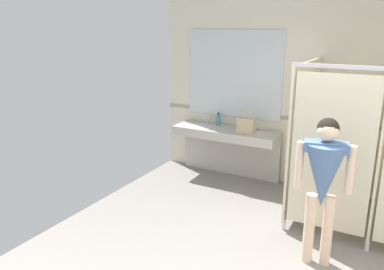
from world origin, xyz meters
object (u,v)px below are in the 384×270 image
object	(u,v)px
soap_dispenser	(218,120)
paper_cup	(247,130)
handbag	(246,125)
person_standing	(323,176)

from	to	relation	value
soap_dispenser	paper_cup	bearing A→B (deg)	-23.21
soap_dispenser	paper_cup	size ratio (longest dim) A/B	1.97
handbag	soap_dispenser	world-z (taller)	handbag
handbag	paper_cup	size ratio (longest dim) A/B	3.52
person_standing	soap_dispenser	bearing A→B (deg)	137.37
soap_dispenser	paper_cup	xyz separation A→B (m)	(0.60, -0.26, -0.04)
person_standing	paper_cup	size ratio (longest dim) A/B	14.36
person_standing	paper_cup	distance (m)	2.14
handbag	soap_dispenser	bearing A→B (deg)	153.89
person_standing	handbag	bearing A→B (deg)	132.29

